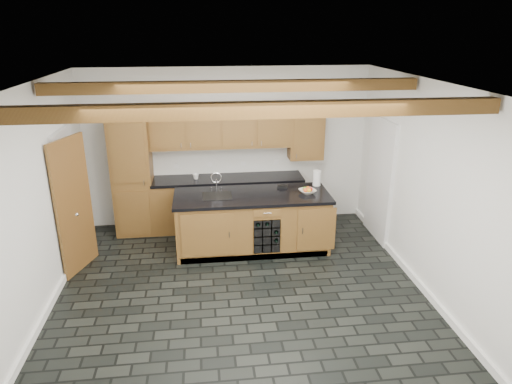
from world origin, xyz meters
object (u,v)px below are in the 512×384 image
at_px(kitchen_scale, 282,186).
at_px(paper_towel, 317,178).
at_px(island, 253,222).
at_px(fruit_bowl, 307,191).

relative_size(kitchen_scale, paper_towel, 0.70).
relative_size(island, fruit_bowl, 9.65).
distance_m(kitchen_scale, paper_towel, 0.60).
relative_size(island, paper_towel, 9.69).
bearing_deg(island, paper_towel, 16.24).
xyz_separation_m(island, paper_towel, (1.11, 0.32, 0.59)).
height_order(kitchen_scale, fruit_bowl, fruit_bowl).
distance_m(island, fruit_bowl, 1.01).
bearing_deg(fruit_bowl, island, 177.73).
bearing_deg(island, kitchen_scale, 27.92).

